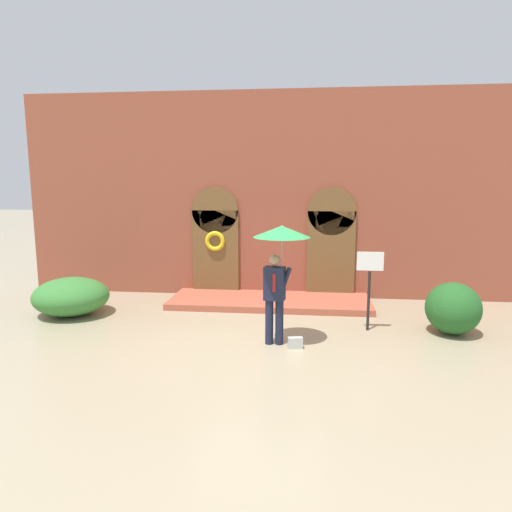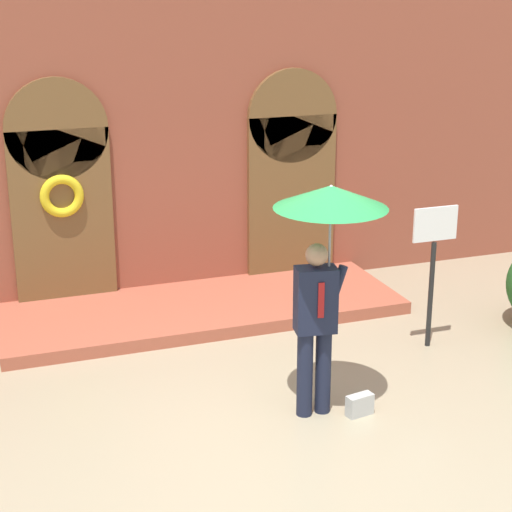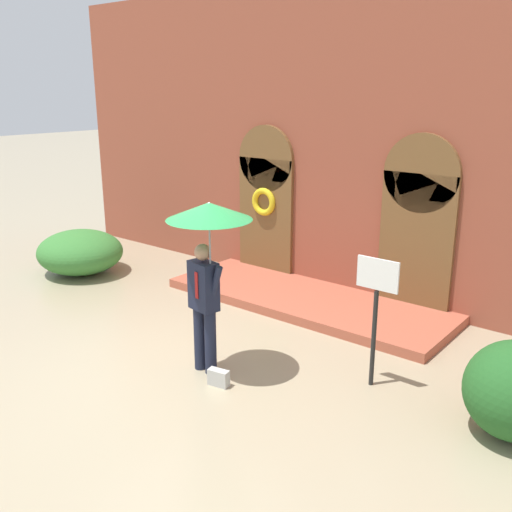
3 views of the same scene
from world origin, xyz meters
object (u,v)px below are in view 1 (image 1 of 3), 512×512
handbag (295,343)px  sign_post (370,278)px  shrub_right (453,308)px  shrub_left (71,296)px  person_with_umbrella (280,249)px

handbag → sign_post: (1.53, 1.27, 1.05)m
sign_post → shrub_right: 1.86m
handbag → sign_post: size_ratio=0.16×
shrub_right → handbag: bearing=-159.1°
handbag → shrub_left: 5.72m
person_with_umbrella → handbag: bearing=-31.6°
sign_post → shrub_right: bearing=-0.6°
shrub_left → shrub_right: shrub_right is taller
shrub_left → handbag: bearing=-17.3°
handbag → shrub_left: shrub_left is taller
sign_post → shrub_right: sign_post is taller
sign_post → shrub_right: (1.75, -0.02, -0.62)m
person_with_umbrella → handbag: (0.32, -0.20, -1.80)m
shrub_left → shrub_right: 8.75m
shrub_left → shrub_right: (8.74, -0.44, 0.10)m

